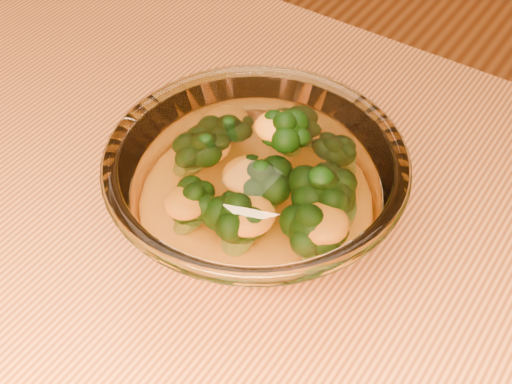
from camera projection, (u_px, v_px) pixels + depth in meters
glass_bowl at (256, 196)px, 0.50m from camera, size 0.21×0.21×0.09m
cheese_sauce at (256, 215)px, 0.52m from camera, size 0.12×0.12×0.03m
broccoli_heap at (265, 179)px, 0.50m from camera, size 0.14×0.14×0.07m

